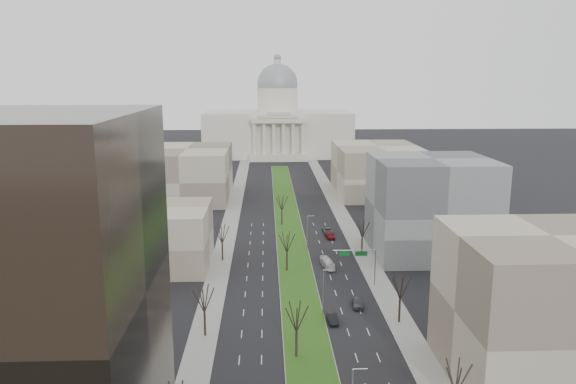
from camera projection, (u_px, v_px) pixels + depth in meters
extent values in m
plane|color=black|center=(289.00, 225.00, 167.03)|extent=(600.00, 600.00, 0.00)
cube|color=#999993|center=(289.00, 226.00, 166.03)|extent=(8.00, 222.00, 0.15)
cube|color=#204E15|center=(289.00, 225.00, 166.01)|extent=(7.70, 221.70, 0.06)
cube|color=gray|center=(224.00, 251.00, 141.88)|extent=(5.00, 330.00, 0.15)
cube|color=gray|center=(361.00, 250.00, 143.23)|extent=(5.00, 330.00, 0.15)
cube|color=beige|center=(278.00, 134.00, 311.30)|extent=(80.00, 40.00, 24.00)
cube|color=beige|center=(279.00, 157.00, 290.84)|extent=(30.00, 6.00, 4.00)
cube|color=beige|center=(279.00, 121.00, 286.96)|extent=(28.00, 5.00, 2.50)
cube|color=beige|center=(279.00, 117.00, 286.55)|extent=(20.00, 5.00, 1.80)
cube|color=beige|center=(279.00, 113.00, 286.23)|extent=(12.00, 5.00, 1.60)
cylinder|color=beige|center=(278.00, 101.00, 307.62)|extent=(22.00, 22.00, 14.00)
sphere|color=gray|center=(277.00, 84.00, 305.78)|extent=(22.00, 22.00, 22.00)
cylinder|color=beige|center=(277.00, 63.00, 303.54)|extent=(4.00, 4.00, 4.00)
sphere|color=gray|center=(277.00, 58.00, 302.92)|extent=(4.00, 4.00, 4.00)
cylinder|color=beige|center=(254.00, 138.00, 288.32)|extent=(2.00, 2.00, 16.00)
cylinder|color=beige|center=(264.00, 138.00, 288.51)|extent=(2.00, 2.00, 16.00)
cylinder|color=beige|center=(274.00, 138.00, 288.70)|extent=(2.00, 2.00, 16.00)
cylinder|color=beige|center=(283.00, 138.00, 288.90)|extent=(2.00, 2.00, 16.00)
cylinder|color=beige|center=(293.00, 138.00, 289.09)|extent=(2.00, 2.00, 16.00)
cylinder|color=beige|center=(303.00, 138.00, 289.28)|extent=(2.00, 2.00, 16.00)
cube|color=gray|center=(153.00, 237.00, 130.09)|extent=(26.00, 22.00, 14.00)
cube|color=gray|center=(544.00, 310.00, 79.98)|extent=(26.00, 24.00, 22.00)
cube|color=#5A5C5E|center=(431.00, 206.00, 138.50)|extent=(28.00, 26.00, 24.00)
cube|color=gray|center=(188.00, 173.00, 202.96)|extent=(30.00, 40.00, 18.00)
cube|color=gray|center=(377.00, 170.00, 210.56)|extent=(30.00, 40.00, 18.00)
cylinder|color=black|center=(205.00, 324.00, 95.49)|extent=(0.40, 0.40, 4.32)
cylinder|color=black|center=(222.00, 252.00, 134.63)|extent=(0.40, 0.40, 4.22)
cylinder|color=black|center=(399.00, 311.00, 100.72)|extent=(0.40, 0.40, 4.42)
cylinder|color=black|center=(362.00, 246.00, 139.89)|extent=(0.40, 0.40, 4.03)
cylinder|color=black|center=(296.00, 345.00, 88.26)|extent=(0.40, 0.40, 4.32)
cylinder|color=black|center=(287.00, 262.00, 127.38)|extent=(0.40, 0.40, 4.32)
cylinder|color=black|center=(282.00, 218.00, 166.51)|extent=(0.40, 0.40, 4.32)
cylinder|color=gray|center=(360.00, 369.00, 67.53)|extent=(1.80, 0.12, 0.12)
cylinder|color=gray|center=(323.00, 294.00, 102.67)|extent=(0.20, 0.20, 9.00)
cylinder|color=gray|center=(328.00, 270.00, 101.76)|extent=(1.80, 0.12, 0.12)
cylinder|color=gray|center=(307.00, 234.00, 141.80)|extent=(0.20, 0.20, 9.00)
cylinder|color=gray|center=(311.00, 216.00, 140.89)|extent=(1.80, 0.12, 0.12)
cylinder|color=gray|center=(375.00, 268.00, 117.93)|extent=(0.24, 0.24, 8.00)
cylinder|color=gray|center=(354.00, 250.00, 116.94)|extent=(9.00, 0.18, 0.18)
cube|color=#0C591E|center=(361.00, 254.00, 117.24)|extent=(2.60, 0.08, 1.00)
cube|color=#0C591E|center=(345.00, 254.00, 117.10)|extent=(2.20, 0.08, 1.00)
imported|color=#424449|center=(358.00, 303.00, 107.94)|extent=(2.34, 5.16, 1.72)
imported|color=black|center=(332.00, 318.00, 101.18)|extent=(1.83, 4.78, 1.55)
imported|color=#610D0E|center=(330.00, 236.00, 153.25)|extent=(2.53, 5.26, 1.48)
imported|color=#53575C|center=(328.00, 231.00, 158.28)|extent=(2.75, 5.47, 1.49)
imported|color=white|center=(327.00, 263.00, 130.06)|extent=(2.91, 7.50, 2.04)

